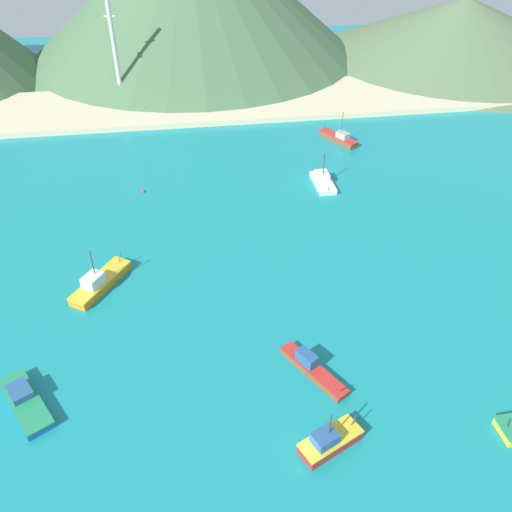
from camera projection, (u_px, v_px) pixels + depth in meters
ground at (264, 273)px, 79.63m from camera, size 260.00×280.00×0.50m
fishing_boat_0 at (25, 401)px, 59.76m from camera, size 7.56×9.88×1.91m
fishing_boat_2 at (99, 282)px, 76.11m from camera, size 8.42×10.70×6.81m
fishing_boat_3 at (339, 138)px, 115.39m from camera, size 6.84×9.72×6.96m
fishing_boat_5 at (312, 368)px, 63.58m from camera, size 6.77×9.68×2.41m
fishing_boat_6 at (323, 181)px, 100.41m from camera, size 3.41×8.28×6.42m
fishing_boat_7 at (329, 441)px, 55.45m from camera, size 7.46×5.38×5.36m
buoy_0 at (143, 192)px, 98.42m from camera, size 0.69×0.69×0.69m
beach_strip at (221, 103)px, 132.84m from camera, size 247.00×25.98×1.20m
hill_east at (462, 28)px, 159.24m from camera, size 88.58×88.58×17.45m
radio_tower at (115, 52)px, 125.31m from camera, size 2.54×2.03×25.37m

